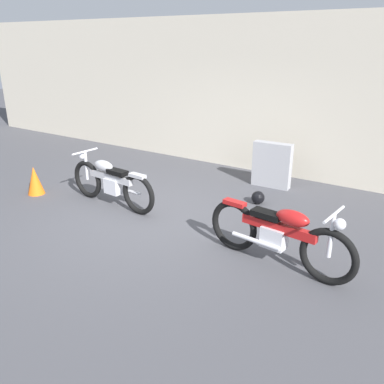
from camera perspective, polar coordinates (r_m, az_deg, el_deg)
ground_plane at (r=6.85m, az=-6.30°, el=-3.53°), size 40.00×40.00×0.00m
building_wall at (r=9.30m, az=7.46°, el=13.60°), size 18.00×0.30×3.35m
stone_marker at (r=8.24m, az=11.32°, el=3.80°), size 0.79×0.23×0.92m
helmet at (r=7.40m, az=9.40°, el=-0.79°), size 0.24×0.24×0.24m
traffic_cone at (r=8.31m, az=-21.50°, el=1.55°), size 0.32×0.32×0.55m
motorcycle_red at (r=5.32m, az=12.30°, el=-5.94°), size 2.10×0.59×0.94m
motorcycle_silver at (r=7.30m, az=-11.51°, el=1.43°), size 2.04×0.57×0.92m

